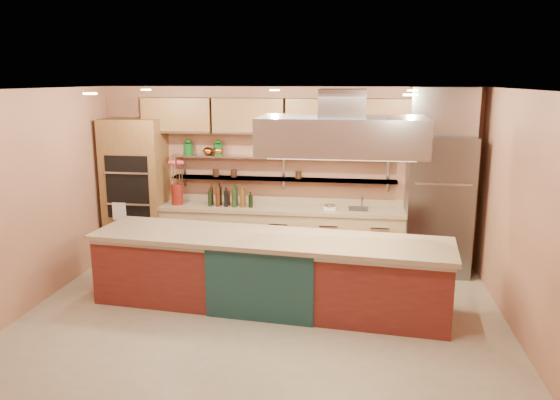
% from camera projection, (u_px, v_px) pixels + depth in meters
% --- Properties ---
extents(floor, '(6.00, 5.00, 0.02)m').
position_uv_depth(floor, '(260.00, 322.00, 6.72)').
color(floor, gray).
rests_on(floor, ground).
extents(ceiling, '(6.00, 5.00, 0.02)m').
position_uv_depth(ceiling, '(258.00, 89.00, 6.11)').
color(ceiling, black).
rests_on(ceiling, wall_back).
extents(wall_back, '(6.00, 0.04, 2.80)m').
position_uv_depth(wall_back, '(287.00, 175.00, 8.83)').
color(wall_back, '#A56D4E').
rests_on(wall_back, floor).
extents(wall_front, '(6.00, 0.04, 2.80)m').
position_uv_depth(wall_front, '(198.00, 291.00, 3.99)').
color(wall_front, '#A56D4E').
rests_on(wall_front, floor).
extents(wall_left, '(0.04, 5.00, 2.80)m').
position_uv_depth(wall_left, '(24.00, 203.00, 6.83)').
color(wall_left, '#A56D4E').
rests_on(wall_left, floor).
extents(wall_right, '(0.04, 5.00, 2.80)m').
position_uv_depth(wall_right, '(528.00, 220.00, 5.99)').
color(wall_right, '#A56D4E').
rests_on(wall_right, floor).
extents(oven_stack, '(0.95, 0.64, 2.30)m').
position_uv_depth(oven_stack, '(136.00, 189.00, 8.91)').
color(oven_stack, brown).
rests_on(oven_stack, floor).
extents(refrigerator, '(0.95, 0.72, 2.10)m').
position_uv_depth(refrigerator, '(438.00, 205.00, 8.23)').
color(refrigerator, slate).
rests_on(refrigerator, floor).
extents(back_counter, '(3.84, 0.64, 0.93)m').
position_uv_depth(back_counter, '(281.00, 235.00, 8.75)').
color(back_counter, tan).
rests_on(back_counter, floor).
extents(wall_shelf_lower, '(3.60, 0.26, 0.03)m').
position_uv_depth(wall_shelf_lower, '(283.00, 179.00, 8.72)').
color(wall_shelf_lower, '#ADB0B4').
rests_on(wall_shelf_lower, wall_back).
extents(wall_shelf_upper, '(3.60, 0.26, 0.03)m').
position_uv_depth(wall_shelf_upper, '(283.00, 157.00, 8.64)').
color(wall_shelf_upper, '#ADB0B4').
rests_on(wall_shelf_upper, wall_back).
extents(upper_cabinets, '(4.60, 0.36, 0.55)m').
position_uv_depth(upper_cabinets, '(286.00, 116.00, 8.44)').
color(upper_cabinets, brown).
rests_on(upper_cabinets, wall_back).
extents(range_hood, '(2.00, 1.00, 0.45)m').
position_uv_depth(range_hood, '(342.00, 135.00, 6.56)').
color(range_hood, '#ADB0B4').
rests_on(range_hood, ceiling).
extents(ceiling_downlights, '(4.00, 2.80, 0.02)m').
position_uv_depth(ceiling_downlights, '(262.00, 92.00, 6.31)').
color(ceiling_downlights, '#FFE5A5').
rests_on(ceiling_downlights, ceiling).
extents(island, '(4.61, 1.41, 0.95)m').
position_uv_depth(island, '(269.00, 271.00, 7.08)').
color(island, maroon).
rests_on(island, floor).
extents(flower_vase, '(0.21, 0.21, 0.33)m').
position_uv_depth(flower_vase, '(177.00, 194.00, 8.80)').
color(flower_vase, maroon).
rests_on(flower_vase, back_counter).
extents(oil_bottle_cluster, '(0.81, 0.47, 0.25)m').
position_uv_depth(oil_bottle_cluster, '(231.00, 198.00, 8.68)').
color(oil_bottle_cluster, black).
rests_on(oil_bottle_cluster, back_counter).
extents(kitchen_scale, '(0.21, 0.18, 0.10)m').
position_uv_depth(kitchen_scale, '(330.00, 206.00, 8.48)').
color(kitchen_scale, beige).
rests_on(kitchen_scale, back_counter).
extents(bar_faucet, '(0.04, 0.04, 0.21)m').
position_uv_depth(bar_faucet, '(362.00, 202.00, 8.49)').
color(bar_faucet, silver).
rests_on(bar_faucet, back_counter).
extents(copper_kettle, '(0.20, 0.20, 0.13)m').
position_uv_depth(copper_kettle, '(208.00, 151.00, 8.79)').
color(copper_kettle, '#BA652B').
rests_on(copper_kettle, wall_shelf_upper).
extents(green_canister, '(0.17, 0.17, 0.17)m').
position_uv_depth(green_canister, '(264.00, 151.00, 8.66)').
color(green_canister, '#0F4615').
rests_on(green_canister, wall_shelf_upper).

